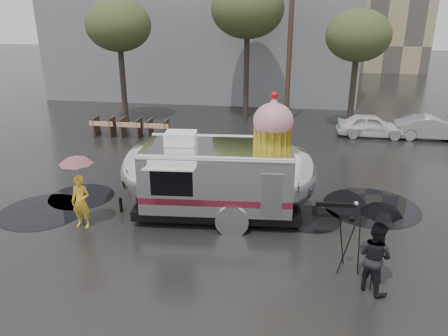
% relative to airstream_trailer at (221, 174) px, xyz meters
% --- Properties ---
extents(ground, '(120.00, 120.00, 0.00)m').
position_rel_airstream_trailer_xyz_m(ground, '(-0.62, -1.64, -1.50)').
color(ground, black).
rests_on(ground, ground).
extents(puddles, '(14.30, 6.56, 0.01)m').
position_rel_airstream_trailer_xyz_m(puddles, '(-0.26, 1.07, -1.50)').
color(puddles, black).
rests_on(puddles, ground).
extents(grey_building, '(22.00, 12.00, 13.00)m').
position_rel_airstream_trailer_xyz_m(grey_building, '(-4.62, 22.36, 5.00)').
color(grey_building, slate).
rests_on(grey_building, ground).
extents(utility_pole, '(1.60, 0.28, 9.00)m').
position_rel_airstream_trailer_xyz_m(utility_pole, '(1.88, 12.36, 3.12)').
color(utility_pole, '#473323').
rests_on(utility_pole, ground).
extents(tree_left, '(3.64, 3.64, 6.95)m').
position_rel_airstream_trailer_xyz_m(tree_left, '(-7.62, 11.36, 3.98)').
color(tree_left, '#382D26').
rests_on(tree_left, ground).
extents(tree_mid, '(4.20, 4.20, 8.03)m').
position_rel_airstream_trailer_xyz_m(tree_mid, '(-0.62, 13.36, 4.84)').
color(tree_mid, '#382D26').
rests_on(tree_mid, ground).
extents(tree_right, '(3.36, 3.36, 6.42)m').
position_rel_airstream_trailer_xyz_m(tree_right, '(5.38, 11.36, 3.55)').
color(tree_right, '#382D26').
rests_on(tree_right, ground).
extents(barricade_row, '(4.30, 0.80, 1.00)m').
position_rel_airstream_trailer_xyz_m(barricade_row, '(-6.17, 8.33, -0.98)').
color(barricade_row, '#473323').
rests_on(barricade_row, ground).
extents(airstream_trailer, '(7.94, 3.39, 4.28)m').
position_rel_airstream_trailer_xyz_m(airstream_trailer, '(0.00, 0.00, 0.00)').
color(airstream_trailer, silver).
rests_on(airstream_trailer, ground).
extents(person_left, '(0.65, 0.46, 1.71)m').
position_rel_airstream_trailer_xyz_m(person_left, '(-4.22, -1.41, -0.65)').
color(person_left, yellow).
rests_on(person_left, ground).
extents(umbrella_pink, '(1.25, 1.25, 2.40)m').
position_rel_airstream_trailer_xyz_m(umbrella_pink, '(-4.22, -1.41, 0.47)').
color(umbrella_pink, '#D58892').
rests_on(umbrella_pink, ground).
extents(person_right, '(0.98, 0.98, 1.86)m').
position_rel_airstream_trailer_xyz_m(person_right, '(4.32, -3.39, -0.57)').
color(person_right, black).
rests_on(person_right, ground).
extents(umbrella_black, '(1.20, 1.20, 2.37)m').
position_rel_airstream_trailer_xyz_m(umbrella_black, '(4.32, -3.39, 0.46)').
color(umbrella_black, black).
rests_on(umbrella_black, ground).
extents(tripod, '(0.61, 0.65, 1.59)m').
position_rel_airstream_trailer_xyz_m(tripod, '(3.81, -2.65, -0.55)').
color(tripod, black).
rests_on(tripod, ground).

